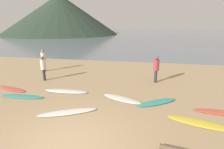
# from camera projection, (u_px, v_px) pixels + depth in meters

# --- Properties ---
(ground_plane) EXTENTS (120.00, 120.00, 0.20)m
(ground_plane) POSITION_uv_depth(u_px,v_px,m) (118.00, 69.00, 15.07)
(ground_plane) COLOR tan
(ground_plane) RESTS_ON ground
(ocean_water) EXTENTS (140.00, 100.00, 0.01)m
(ocean_water) POSITION_uv_depth(u_px,v_px,m) (141.00, 33.00, 64.79)
(ocean_water) COLOR slate
(ocean_water) RESTS_ON ground
(headland_hill) EXTENTS (36.63, 36.63, 12.27)m
(headland_hill) POSITION_uv_depth(u_px,v_px,m) (60.00, 15.00, 57.48)
(headland_hill) COLOR #28382B
(headland_hill) RESTS_ON ground
(surfboard_0) EXTENTS (2.16, 1.02, 0.07)m
(surfboard_0) POSITION_uv_depth(u_px,v_px,m) (12.00, 89.00, 10.24)
(surfboard_0) COLOR #D84C38
(surfboard_0) RESTS_ON ground
(surfboard_1) EXTENTS (2.38, 0.57, 0.07)m
(surfboard_1) POSITION_uv_depth(u_px,v_px,m) (22.00, 96.00, 9.19)
(surfboard_1) COLOR teal
(surfboard_1) RESTS_ON ground
(surfboard_2) EXTENTS (2.45, 0.59, 0.09)m
(surfboard_2) POSITION_uv_depth(u_px,v_px,m) (66.00, 91.00, 9.86)
(surfboard_2) COLOR white
(surfboard_2) RESTS_ON ground
(surfboard_3) EXTENTS (2.42, 1.54, 0.08)m
(surfboard_3) POSITION_uv_depth(u_px,v_px,m) (68.00, 112.00, 7.56)
(surfboard_3) COLOR silver
(surfboard_3) RESTS_ON ground
(surfboard_4) EXTENTS (2.18, 1.35, 0.10)m
(surfboard_4) POSITION_uv_depth(u_px,v_px,m) (122.00, 99.00, 8.86)
(surfboard_4) COLOR silver
(surfboard_4) RESTS_ON ground
(surfboard_5) EXTENTS (2.06, 1.61, 0.08)m
(surfboard_5) POSITION_uv_depth(u_px,v_px,m) (157.00, 102.00, 8.49)
(surfboard_5) COLOR teal
(surfboard_5) RESTS_ON ground
(surfboard_6) EXTENTS (2.47, 1.20, 0.07)m
(surfboard_6) POSITION_uv_depth(u_px,v_px,m) (200.00, 123.00, 6.74)
(surfboard_6) COLOR yellow
(surfboard_6) RESTS_ON ground
(person_0) EXTENTS (0.34, 0.34, 1.69)m
(person_0) POSITION_uv_depth(u_px,v_px,m) (156.00, 67.00, 11.21)
(person_0) COLOR #2D2D38
(person_0) RESTS_ON ground
(person_1) EXTENTS (0.32, 0.32, 1.59)m
(person_1) POSITION_uv_depth(u_px,v_px,m) (43.00, 66.00, 11.62)
(person_1) COLOR #2D2D38
(person_1) RESTS_ON ground
(person_2) EXTENTS (0.34, 0.34, 1.69)m
(person_2) POSITION_uv_depth(u_px,v_px,m) (43.00, 59.00, 13.83)
(person_2) COLOR #2D2D38
(person_2) RESTS_ON ground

